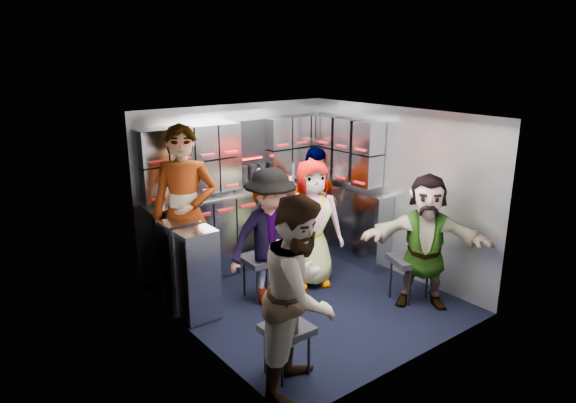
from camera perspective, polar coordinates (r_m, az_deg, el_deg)
floor at (r=5.99m, az=2.29°, el=-10.82°), size 3.00×3.00×0.00m
wall_back at (r=6.76m, az=-5.77°, el=1.84°), size 2.80×0.04×2.10m
wall_left at (r=4.85m, az=-10.41°, el=-4.18°), size 0.04×3.00×2.10m
wall_right at (r=6.54m, az=11.87°, el=1.08°), size 0.04×3.00×2.10m
ceiling at (r=5.37m, az=2.54°, el=9.57°), size 2.80×3.00×0.02m
cart_bank_back at (r=6.75m, az=-4.69°, el=-3.08°), size 2.68×0.38×0.99m
cart_bank_left at (r=5.61m, az=-10.87°, el=-7.44°), size 0.38×0.76×0.99m
counter at (r=6.60m, az=-4.79°, el=1.19°), size 2.68×0.42×0.03m
locker_bank_back at (r=6.54m, az=-5.18°, el=5.32°), size 2.68×0.28×0.82m
locker_bank_right at (r=6.80m, az=6.78°, el=5.69°), size 0.28×1.00×0.82m
right_cabinet at (r=6.98m, az=7.08°, el=-2.45°), size 0.28×1.20×1.00m
coffee_niche at (r=6.69m, az=-4.15°, el=5.41°), size 0.46×0.16×0.84m
red_latch_strip at (r=6.47m, az=-3.80°, el=-0.33°), size 2.60×0.02×0.03m
jump_seat_near_left at (r=4.55m, az=-0.12°, el=-14.26°), size 0.39×0.37×0.47m
jump_seat_mid_left at (r=5.88m, az=-2.95°, el=-6.61°), size 0.44×0.42×0.50m
jump_seat_center at (r=6.36m, az=1.55°, el=-5.42°), size 0.46×0.45×0.42m
jump_seat_mid_right at (r=6.79m, az=1.81°, el=-4.00°), size 0.41×0.40×0.42m
jump_seat_near_right at (r=6.00m, az=13.41°, el=-6.54°), size 0.54×0.52×0.50m
attendant_standing at (r=5.77m, az=-11.37°, el=-1.47°), size 0.87×0.82×2.00m
attendant_arc_a at (r=4.22m, az=1.38°, el=-10.27°), size 1.03×0.98×1.67m
attendant_arc_b at (r=5.62m, az=-1.96°, el=-4.02°), size 1.05×0.66×1.55m
attendant_arc_c at (r=6.10m, az=2.64°, el=-2.45°), size 0.88×0.74×1.54m
attendant_arc_d at (r=6.53m, az=2.84°, el=-0.89°), size 1.00×0.57×1.60m
attendant_arc_e at (r=5.79m, az=14.98°, el=-4.28°), size 1.26×1.32×1.49m
bottle_left at (r=6.07m, az=-12.33°, el=0.84°), size 0.06×0.06×0.24m
bottle_mid at (r=6.62m, az=-3.24°, el=2.50°), size 0.07×0.07×0.25m
bottle_right at (r=6.93m, az=0.47°, el=3.23°), size 0.07×0.07×0.26m
cup_left at (r=6.00m, az=-14.00°, el=-0.12°), size 0.07×0.07×0.11m
cup_right at (r=6.91m, az=0.18°, el=2.47°), size 0.08×0.08×0.09m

